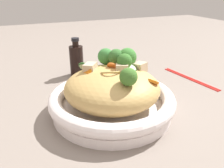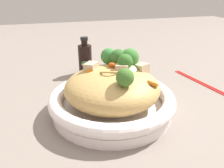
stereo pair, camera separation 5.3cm
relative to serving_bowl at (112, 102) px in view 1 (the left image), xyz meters
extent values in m
plane|color=gray|center=(0.00, 0.00, -0.03)|extent=(3.00, 3.00, 0.00)
cylinder|color=white|center=(0.00, 0.00, -0.02)|extent=(0.29, 0.29, 0.02)
torus|color=white|center=(0.00, 0.00, 0.01)|extent=(0.30, 0.30, 0.03)
ellipsoid|color=tan|center=(0.00, 0.00, 0.04)|extent=(0.23, 0.23, 0.09)
torus|color=tan|center=(-0.04, 0.03, 0.06)|extent=(0.05, 0.05, 0.02)
torus|color=tan|center=(-0.02, 0.01, 0.06)|extent=(0.07, 0.07, 0.01)
torus|color=tan|center=(0.01, -0.01, 0.06)|extent=(0.05, 0.05, 0.02)
torus|color=tan|center=(0.01, -0.01, 0.08)|extent=(0.05, 0.06, 0.02)
cone|color=#8DAB6D|center=(-0.04, 0.03, 0.08)|extent=(0.02, 0.02, 0.02)
sphere|color=#376B2F|center=(-0.04, 0.03, 0.10)|extent=(0.05, 0.05, 0.04)
cone|color=#98B168|center=(0.00, 0.03, 0.08)|extent=(0.02, 0.02, 0.02)
sphere|color=#366D2A|center=(0.00, 0.03, 0.10)|extent=(0.05, 0.05, 0.04)
cone|color=#98B977|center=(-0.03, 0.06, 0.07)|extent=(0.03, 0.02, 0.02)
sphere|color=#3B7C31|center=(-0.03, 0.06, 0.10)|extent=(0.06, 0.06, 0.05)
cone|color=#8CB877|center=(-0.07, 0.01, 0.07)|extent=(0.03, 0.03, 0.02)
sphere|color=#397938|center=(-0.07, 0.01, 0.10)|extent=(0.06, 0.06, 0.04)
cone|color=#96B66A|center=(0.07, 0.01, 0.07)|extent=(0.02, 0.02, 0.01)
sphere|color=#40702A|center=(0.07, 0.01, 0.09)|extent=(0.05, 0.05, 0.04)
cylinder|color=orange|center=(0.06, 0.08, 0.06)|extent=(0.03, 0.03, 0.02)
cylinder|color=orange|center=(-0.02, -0.05, 0.08)|extent=(0.03, 0.02, 0.02)
cylinder|color=orange|center=(-0.02, 0.01, 0.08)|extent=(0.04, 0.03, 0.03)
cylinder|color=beige|center=(-0.07, -0.04, 0.07)|extent=(0.05, 0.05, 0.03)
torus|color=#2A5B23|center=(-0.07, -0.04, 0.07)|extent=(0.05, 0.05, 0.04)
cylinder|color=#BFE1A0|center=(0.00, 0.04, 0.08)|extent=(0.04, 0.04, 0.02)
torus|color=#2C5826|center=(0.00, 0.04, 0.08)|extent=(0.05, 0.05, 0.02)
cube|color=#CBB491|center=(0.01, 0.02, 0.09)|extent=(0.04, 0.04, 0.02)
cube|color=#CFB38F|center=(-0.01, 0.08, 0.08)|extent=(0.04, 0.04, 0.03)
cube|color=#C7B091|center=(-0.03, -0.04, 0.08)|extent=(0.04, 0.04, 0.02)
cube|color=#CDB58D|center=(-0.02, 0.05, 0.08)|extent=(0.03, 0.03, 0.02)
cylinder|color=black|center=(-0.28, -0.02, 0.02)|extent=(0.05, 0.05, 0.10)
cylinder|color=black|center=(-0.28, -0.02, 0.08)|extent=(0.02, 0.02, 0.02)
cylinder|color=black|center=(-0.28, -0.02, 0.10)|extent=(0.03, 0.03, 0.01)
cylinder|color=red|center=(-0.10, 0.33, -0.03)|extent=(0.22, 0.04, 0.01)
cylinder|color=red|center=(-0.10, 0.32, -0.03)|extent=(0.22, 0.04, 0.01)
camera|label=1|loc=(0.45, -0.19, 0.26)|focal=36.00mm
camera|label=2|loc=(0.47, -0.14, 0.26)|focal=36.00mm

